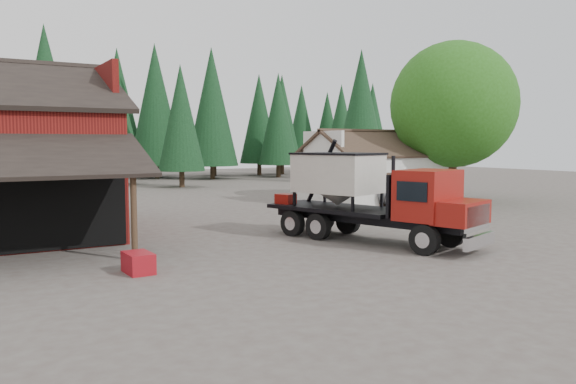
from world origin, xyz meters
TOP-DOWN VIEW (x-y plane):
  - ground at (0.00, 0.00)m, footprint 120.00×120.00m
  - farmhouse at (13.00, 13.00)m, footprint 8.60×6.42m
  - deciduous_tree at (17.01, 9.97)m, footprint 8.00×8.00m
  - conifer_backdrop at (0.00, 42.00)m, footprint 76.00×16.00m
  - near_pine_b at (6.00, 30.00)m, footprint 3.96×3.96m
  - near_pine_c at (22.00, 26.00)m, footprint 4.84×4.84m
  - near_pine_d at (-4.00, 34.00)m, footprint 5.28×5.28m
  - feed_truck at (3.09, 1.01)m, footprint 4.88×8.96m
  - silver_car at (13.82, 10.00)m, footprint 6.31×4.32m
  - equip_box at (-6.00, 0.25)m, footprint 0.75×1.13m

SIDE VIEW (x-z plane):
  - ground at x=0.00m, z-range 0.00..0.00m
  - conifer_backdrop at x=0.00m, z-range -8.00..8.00m
  - equip_box at x=-6.00m, z-range 0.00..0.60m
  - silver_car at x=13.82m, z-range 0.00..1.60m
  - farmhouse at x=13.00m, z-range -0.66..3.99m
  - feed_truck at x=3.09m, z-range -0.13..3.79m
  - near_pine_b at x=6.00m, z-range 0.69..11.09m
  - deciduous_tree at x=17.01m, z-range 0.81..11.01m
  - near_pine_c at x=22.00m, z-range 0.69..13.09m
  - near_pine_d at x=-4.00m, z-range 0.69..14.09m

